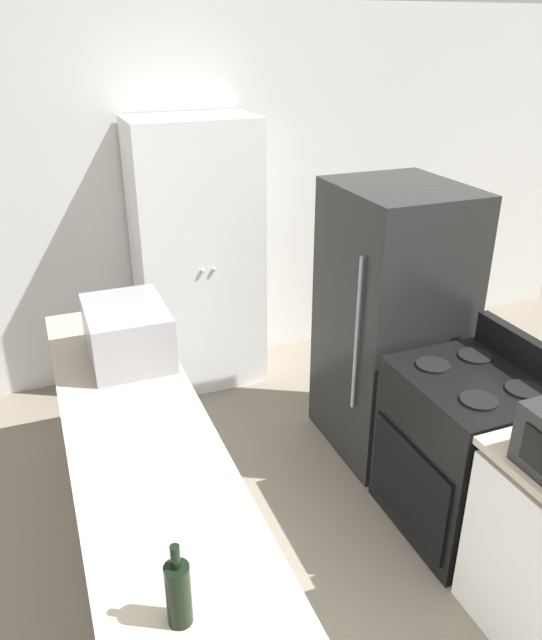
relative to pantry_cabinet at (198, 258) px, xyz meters
name	(u,v)px	position (x,y,z in m)	size (l,w,h in m)	color
wall_back	(188,199)	(0.03, 0.30, 0.34)	(7.00, 0.06, 2.60)	silver
counter_left	(149,518)	(-0.76, -1.85, -0.53)	(0.60, 2.72, 0.89)	silver
pantry_cabinet	(198,258)	(0.00, 0.00, 0.00)	(0.85, 0.53, 1.91)	silver
stove	(465,452)	(0.84, -2.00, -0.50)	(0.66, 0.73, 1.05)	black
refrigerator	(391,323)	(0.85, -1.20, -0.13)	(0.70, 0.78, 1.65)	black
microwave	(128,333)	(-0.68, -1.18, 0.07)	(0.40, 0.52, 0.29)	#939399
wine_bottle	(178,593)	(-0.83, -2.80, 0.04)	(0.07, 0.07, 0.28)	black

